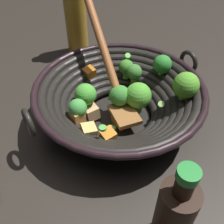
% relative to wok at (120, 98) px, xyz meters
% --- Properties ---
extents(ground_plane, '(4.00, 4.00, 0.00)m').
position_rel_wok_xyz_m(ground_plane, '(0.00, 0.00, -0.06)').
color(ground_plane, '#28231E').
extents(wok, '(0.36, 0.36, 0.23)m').
position_rel_wok_xyz_m(wok, '(0.00, 0.00, 0.00)').
color(wok, black).
rests_on(wok, ground).
extents(soy_sauce_bottle, '(0.05, 0.05, 0.18)m').
position_rel_wok_xyz_m(soy_sauce_bottle, '(-0.13, 0.23, 0.01)').
color(soy_sauce_bottle, black).
rests_on(soy_sauce_bottle, ground).
extents(cooking_oil_bottle, '(0.06, 0.06, 0.26)m').
position_rel_wok_xyz_m(cooking_oil_bottle, '(0.19, -0.26, 0.05)').
color(cooking_oil_bottle, '#AD7F23').
rests_on(cooking_oil_bottle, ground).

